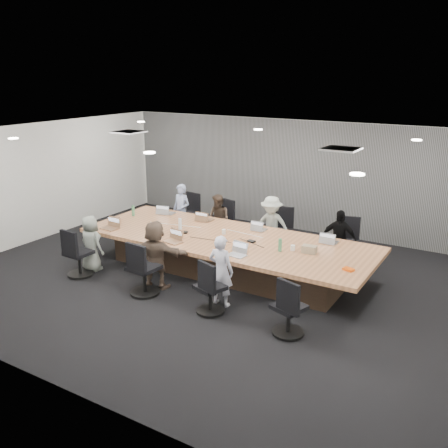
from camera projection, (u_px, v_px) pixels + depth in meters
The scene contains 40 objects.
floor at pixel (214, 280), 9.87m from camera, with size 10.00×8.00×0.00m, color black.
ceiling at pixel (213, 138), 9.04m from camera, with size 10.00×8.00×0.00m, color white.
wall_back at pixel (297, 175), 12.73m from camera, with size 10.00×2.80×0.00m, color beige.
wall_front at pixel (41, 287), 6.18m from camera, with size 10.00×2.80×0.00m, color beige.
wall_left at pixel (37, 182), 11.92m from camera, with size 8.00×2.80×0.00m, color beige.
curtain at pixel (295, 176), 12.66m from camera, with size 9.80×0.04×2.80m, color slate.
conference_table at pixel (227, 253), 10.16m from camera, with size 6.00×2.20×0.74m.
chair_0 at pixel (190, 218), 12.58m from camera, with size 0.55×0.55×0.81m, color black, non-canonical shape.
chair_1 at pixel (226, 226), 12.07m from camera, with size 0.50×0.50×0.74m, color black, non-canonical shape.
chair_2 at pixel (278, 234), 11.38m from camera, with size 0.53×0.53×0.79m, color black, non-canonical shape.
chair_3 at pixel (343, 245), 10.63m from camera, with size 0.53×0.53×0.79m, color black, non-canonical shape.
chair_4 at pixel (79, 257), 9.96m from camera, with size 0.54×0.54×0.80m, color black, non-canonical shape.
chair_5 at pixel (144, 272), 9.13m from camera, with size 0.59×0.59×0.87m, color black, non-canonical shape.
chair_6 at pixel (210, 291), 8.43m from camera, with size 0.52×0.52×0.77m, color black, non-canonical shape.
chair_7 at pixel (289, 312), 7.72m from camera, with size 0.53×0.53×0.78m, color black, non-canonical shape.
person_0 at pixel (181, 211), 12.22m from camera, with size 0.49×0.32×1.33m, color #8E9DC5.
laptop_0 at pixel (168, 213), 11.74m from camera, with size 0.34×0.23×0.02m, color #B2B2B7.
person_1 at pixel (219, 220), 11.71m from camera, with size 0.59×0.46×1.21m, color #372A21.
laptop_1 at pixel (206, 220), 11.22m from camera, with size 0.33×0.23×0.02m, color #8C6647.
person_2 at pixel (271, 226), 11.01m from camera, with size 0.87×0.50×1.34m, color #969E94.
laptop_2 at pixel (260, 229), 10.54m from camera, with size 0.28×0.19×0.02m, color #B2B2B7.
person_3 at pixel (338, 239), 10.27m from camera, with size 0.74×0.31×1.26m, color black.
laptop_3 at pixel (330, 242), 9.78m from camera, with size 0.32×0.22×0.02m, color #B2B2B7.
person_4 at pixel (91, 243), 10.20m from camera, with size 0.57×0.37×1.16m, color gray.
laptop_4 at pixel (109, 228), 10.60m from camera, with size 0.35×0.24×0.02m, color #8C6647.
person_5 at pixel (156, 255), 9.35m from camera, with size 1.23×0.39×1.32m, color brown.
laptop_5 at pixel (173, 242), 9.77m from camera, with size 0.35×0.24×0.02m, color #8C6647.
person_6 at pixel (221, 271), 8.64m from camera, with size 0.47×0.31×1.29m, color silver.
laptop_6 at pixel (237, 255), 9.06m from camera, with size 0.33×0.23×0.02m, color #B2B2B7.
bottle_green_left at pixel (133, 211), 11.52m from camera, with size 0.07×0.07×0.25m, color #428657.
bottle_green_right at pixel (280, 245), 9.26m from camera, with size 0.07×0.07×0.24m, color #428657.
bottle_clear at pixel (180, 224), 10.55m from camera, with size 0.07×0.07×0.24m, color silver.
cup_white_far at pixel (224, 232), 10.26m from camera, with size 0.08×0.08×0.10m, color white.
cup_white_near at pixel (293, 248), 9.32m from camera, with size 0.08×0.08×0.10m, color white.
mug_brown at pixel (118, 219), 11.12m from camera, with size 0.08×0.08×0.10m, color brown.
mic_left at pixel (183, 232), 10.32m from camera, with size 0.17×0.11×0.03m, color black.
mic_right at pixel (251, 241), 9.79m from camera, with size 0.15×0.10×0.03m, color black.
stapler at pixel (240, 245), 9.52m from camera, with size 0.15×0.04×0.06m, color black.
canvas_bag at pixel (309, 249), 9.19m from camera, with size 0.26×0.16×0.14m, color gray.
snack_packet at pixel (348, 269), 8.39m from camera, with size 0.18×0.12×0.04m, color #E64E09.
Camera 1 is at (4.87, -7.69, 3.97)m, focal length 40.00 mm.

